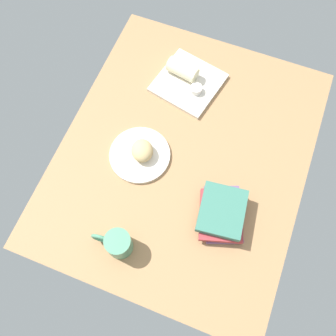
{
  "coord_description": "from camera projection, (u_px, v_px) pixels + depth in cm",
  "views": [
    {
      "loc": [
        54.28,
        14.67,
        129.46
      ],
      "look_at": [
        8.7,
        -3.03,
        7.0
      ],
      "focal_mm": 39.32,
      "sensor_mm": 36.0,
      "label": 1
    }
  ],
  "objects": [
    {
      "name": "breakfast_wrap",
      "position": [
        183.0,
        69.0,
        1.46
      ],
      "size": [
        8.21,
        13.17,
        6.09
      ],
      "primitive_type": "cylinder",
      "rotation": [
        1.57,
        0.0,
        2.96
      ],
      "color": "beige",
      "rests_on": "square_plate"
    },
    {
      "name": "coffee_mug",
      "position": [
        118.0,
        243.0,
        1.2
      ],
      "size": [
        8.63,
        13.97,
        10.16
      ],
      "color": "#4C8C6B",
      "rests_on": "dining_table"
    },
    {
      "name": "book_stack",
      "position": [
        222.0,
        213.0,
        1.25
      ],
      "size": [
        23.64,
        19.63,
        7.64
      ],
      "color": "#6B4C7A",
      "rests_on": "dining_table"
    },
    {
      "name": "round_plate",
      "position": [
        140.0,
        155.0,
        1.36
      ],
      "size": [
        22.56,
        22.56,
        1.4
      ],
      "primitive_type": "cylinder",
      "color": "silver",
      "rests_on": "dining_table"
    },
    {
      "name": "dining_table",
      "position": [
        184.0,
        156.0,
        1.39
      ],
      "size": [
        110.0,
        90.0,
        4.0
      ],
      "primitive_type": "cube",
      "color": "#9E754C",
      "rests_on": "ground"
    },
    {
      "name": "square_plate",
      "position": [
        188.0,
        83.0,
        1.48
      ],
      "size": [
        28.46,
        28.46,
        1.6
      ],
      "primitive_type": "cube",
      "rotation": [
        0.0,
        0.0,
        -0.21
      ],
      "color": "silver",
      "rests_on": "dining_table"
    },
    {
      "name": "sauce_cup",
      "position": [
        196.0,
        89.0,
        1.44
      ],
      "size": [
        4.65,
        4.65,
        2.57
      ],
      "color": "silver",
      "rests_on": "square_plate"
    },
    {
      "name": "scone_pastry",
      "position": [
        142.0,
        151.0,
        1.33
      ],
      "size": [
        11.73,
        11.33,
        5.6
      ],
      "primitive_type": "ellipsoid",
      "rotation": [
        0.0,
        0.0,
        0.51
      ],
      "color": "tan",
      "rests_on": "round_plate"
    }
  ]
}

